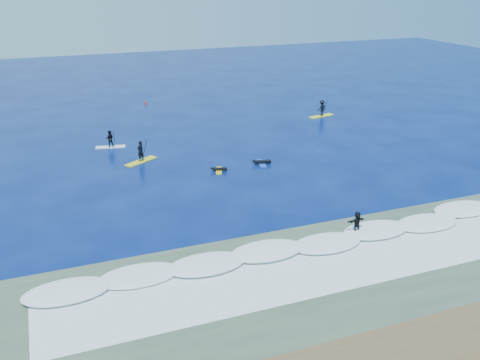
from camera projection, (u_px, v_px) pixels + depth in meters
name	position (u px, v px, depth m)	size (l,w,h in m)	color
ground	(250.00, 189.00, 43.11)	(160.00, 160.00, 0.00)	#031049
wet_sand_strip	(427.00, 357.00, 24.46)	(90.00, 5.00, 0.08)	brown
shallow_water	(341.00, 275.00, 30.96)	(90.00, 13.00, 0.01)	#354938
breaking_wave	(309.00, 244.00, 34.43)	(40.00, 6.00, 0.30)	white
whitewater	(332.00, 267.00, 31.83)	(34.00, 5.00, 0.02)	silver
sup_paddler_left	(141.00, 154.00, 48.95)	(3.28, 2.50, 2.35)	yellow
sup_paddler_center	(110.00, 140.00, 52.92)	(2.97, 1.26, 2.02)	white
sup_paddler_right	(322.00, 109.00, 64.12)	(3.39, 1.53, 2.31)	yellow
prone_paddler_near	(219.00, 170.00, 46.90)	(1.43, 1.89, 0.38)	gold
prone_paddler_far	(262.00, 163.00, 48.59)	(1.73, 2.24, 0.45)	blue
wave_surfer	(357.00, 223.00, 35.36)	(2.16, 0.75, 1.54)	white
marker_buoy	(146.00, 103.00, 69.92)	(0.25, 0.25, 0.59)	red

